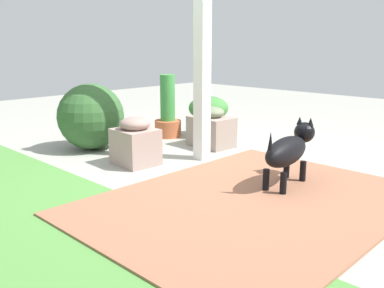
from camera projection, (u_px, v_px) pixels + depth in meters
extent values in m
plane|color=#A09F95|center=(216.00, 168.00, 3.89)|extent=(12.00, 12.00, 0.00)
cube|color=#9A6247|center=(252.00, 201.00, 3.06)|extent=(1.80, 2.40, 0.02)
cube|color=white|center=(202.00, 29.00, 3.93)|extent=(0.12, 0.12, 2.47)
cube|color=gray|center=(211.00, 132.00, 4.67)|extent=(0.48, 0.35, 0.33)
ellipsoid|color=#6C775B|center=(211.00, 112.00, 4.62)|extent=(0.28, 0.28, 0.13)
cube|color=gray|center=(136.00, 147.00, 3.98)|extent=(0.40, 0.36, 0.34)
ellipsoid|color=gray|center=(135.00, 124.00, 3.93)|extent=(0.29, 0.29, 0.13)
sphere|color=#315B2D|center=(91.00, 117.00, 4.52)|extent=(0.70, 0.70, 0.70)
cylinder|color=#B95D37|center=(168.00, 128.00, 5.18)|extent=(0.32, 0.32, 0.20)
cylinder|color=#3B8B3E|center=(168.00, 98.00, 5.09)|extent=(0.17, 0.17, 0.55)
cylinder|color=#C17640|center=(208.00, 127.00, 5.21)|extent=(0.30, 0.30, 0.21)
ellipsoid|color=#3C7B36|center=(208.00, 108.00, 5.15)|extent=(0.48, 0.48, 0.29)
ellipsoid|color=black|center=(286.00, 151.00, 3.32)|extent=(0.29, 0.63, 0.22)
sphere|color=black|center=(304.00, 132.00, 3.57)|extent=(0.17, 0.17, 0.17)
cone|color=black|center=(300.00, 121.00, 3.58)|extent=(0.05, 0.05, 0.07)
cone|color=black|center=(311.00, 122.00, 3.53)|extent=(0.05, 0.05, 0.07)
cylinder|color=black|center=(286.00, 169.00, 3.55)|extent=(0.05, 0.05, 0.18)
cylinder|color=black|center=(303.00, 172.00, 3.47)|extent=(0.05, 0.05, 0.18)
cylinder|color=black|center=(266.00, 181.00, 3.26)|extent=(0.05, 0.05, 0.18)
cylinder|color=black|center=(283.00, 184.00, 3.18)|extent=(0.05, 0.05, 0.18)
cone|color=black|center=(270.00, 141.00, 3.06)|extent=(0.04, 0.04, 0.14)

